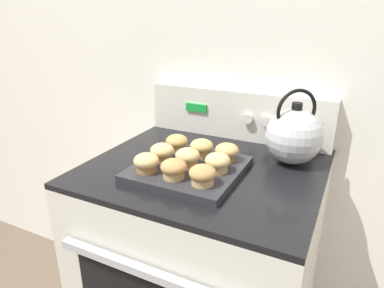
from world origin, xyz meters
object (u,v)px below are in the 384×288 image
muffin_r1_c0 (162,152)px  muffin_r2_c1 (202,147)px  muffin_r0_c2 (203,175)px  tea_kettle (294,135)px  muffin_r0_c1 (174,169)px  stove_range (204,277)px  muffin_r2_c0 (177,143)px  muffin_r2_c2 (227,152)px  muffin_pan (189,169)px  muffin_r1_c1 (188,157)px  muffin_r1_c2 (218,162)px  muffin_r0_c0 (146,163)px

muffin_r1_c0 → muffin_r2_c1: (0.09, 0.09, 0.00)m
muffin_r0_c2 → tea_kettle: size_ratio=0.31×
muffin_r0_c1 → muffin_r0_c2: (0.09, -0.00, 0.00)m
stove_range → muffin_r2_c1: size_ratio=12.14×
muffin_r2_c0 → muffin_r2_c2: (0.18, -0.00, 0.00)m
stove_range → muffin_r0_c2: 0.53m
muffin_r1_c0 → muffin_r2_c1: same height
stove_range → muffin_pan: 0.47m
muffin_r2_c1 → muffin_r0_c2: bearing=-64.4°
muffin_r1_c1 → muffin_r2_c0: same height
muffin_r1_c2 → muffin_r2_c0: 0.20m
muffin_r0_c2 → tea_kettle: tea_kettle is taller
muffin_r2_c0 → muffin_r2_c2: bearing=-0.8°
muffin_pan → muffin_r2_c0: 0.13m
muffin_r0_c2 → muffin_r2_c1: size_ratio=1.00×
muffin_r1_c0 → tea_kettle: (0.36, 0.22, 0.04)m
stove_range → muffin_r2_c0: size_ratio=12.14×
muffin_pan → muffin_r2_c0: (-0.09, 0.09, 0.04)m
stove_range → muffin_r0_c1: (-0.03, -0.16, 0.50)m
muffin_r0_c1 → muffin_pan: bearing=90.1°
muffin_r0_c2 → muffin_r2_c0: bearing=134.3°
muffin_pan → muffin_r0_c1: muffin_r0_c1 is taller
muffin_r1_c0 → tea_kettle: size_ratio=0.31×
muffin_r1_c0 → muffin_r2_c1: bearing=43.6°
muffin_r0_c0 → muffin_r0_c1: size_ratio=1.00×
muffin_r0_c2 → muffin_r1_c2: same height
stove_range → muffin_pan: (-0.03, -0.07, 0.46)m
muffin_r0_c0 → muffin_r2_c0: (0.00, 0.18, 0.00)m
muffin_r0_c1 → muffin_r2_c1: size_ratio=1.00×
muffin_pan → muffin_r2_c0: muffin_r2_c0 is taller
muffin_r1_c0 → muffin_r1_c2: (0.19, 0.00, 0.00)m
muffin_r0_c1 → muffin_r0_c2: size_ratio=1.00×
muffin_r2_c1 → tea_kettle: (0.27, 0.13, 0.04)m
muffin_r2_c2 → muffin_r0_c1: bearing=-116.2°
muffin_r1_c1 → muffin_r2_c1: (0.00, 0.09, 0.00)m
stove_range → muffin_r0_c2: muffin_r0_c2 is taller
muffin_r0_c0 → muffin_r1_c1: (0.09, 0.09, 0.00)m
muffin_pan → stove_range: bearing=69.2°
muffin_r1_c2 → muffin_r2_c2: same height
stove_range → tea_kettle: tea_kettle is taller
muffin_r0_c0 → tea_kettle: (0.36, 0.30, 0.04)m
muffin_r0_c0 → muffin_r1_c2: 0.21m
stove_range → muffin_pan: size_ratio=2.89×
muffin_r1_c0 → tea_kettle: tea_kettle is taller
muffin_r0_c0 → muffin_r0_c2: size_ratio=1.00×
muffin_r2_c2 → tea_kettle: tea_kettle is taller
tea_kettle → muffin_r1_c1: bearing=-141.3°
muffin_r1_c1 → tea_kettle: size_ratio=0.31×
stove_range → tea_kettle: bearing=31.2°
muffin_r0_c2 → stove_range: bearing=111.7°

